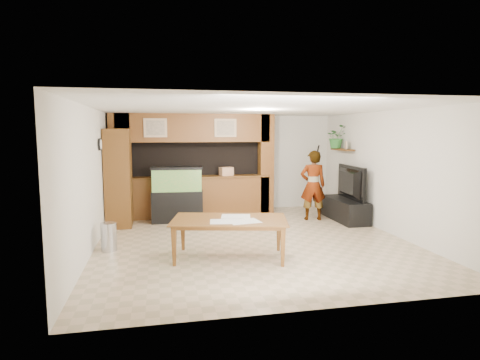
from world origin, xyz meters
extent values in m
plane|color=tan|center=(0.00, 0.00, 0.00)|extent=(6.50, 6.50, 0.00)
plane|color=white|center=(0.00, 0.00, 2.60)|extent=(6.50, 6.50, 0.00)
plane|color=beige|center=(0.00, 3.25, 1.30)|extent=(6.00, 0.00, 6.00)
plane|color=beige|center=(-3.00, 0.00, 1.30)|extent=(0.00, 6.50, 6.50)
plane|color=beige|center=(3.00, 0.00, 1.30)|extent=(0.00, 6.50, 6.50)
cube|color=brown|center=(-0.90, 2.45, 0.50)|extent=(3.80, 0.35, 1.00)
cube|color=brown|center=(-0.90, 2.45, 1.02)|extent=(3.80, 0.43, 0.04)
cube|color=brown|center=(-0.90, 2.45, 2.25)|extent=(3.80, 0.35, 0.70)
cube|color=brown|center=(-2.70, 2.45, 1.30)|extent=(0.50, 0.35, 2.60)
cube|color=brown|center=(0.95, 2.45, 1.30)|extent=(0.35, 0.35, 2.60)
cube|color=black|center=(-0.90, 3.00, 1.45)|extent=(4.20, 0.45, 0.85)
cube|color=tan|center=(-1.85, 2.26, 2.25)|extent=(0.55, 0.03, 0.45)
cube|color=tan|center=(-1.85, 2.24, 2.25)|extent=(0.43, 0.01, 0.35)
cube|color=tan|center=(-0.15, 2.26, 2.25)|extent=(0.55, 0.03, 0.45)
cube|color=tan|center=(-0.15, 2.24, 2.25)|extent=(0.43, 0.01, 0.35)
cylinder|color=black|center=(-2.97, 1.00, 1.90)|extent=(0.04, 0.25, 0.25)
cylinder|color=white|center=(-2.94, 1.00, 1.90)|extent=(0.01, 0.21, 0.21)
cube|color=brown|center=(2.85, 1.95, 1.70)|extent=(0.25, 0.90, 0.04)
cube|color=brown|center=(-2.70, 1.85, 1.11)|extent=(0.56, 0.91, 2.22)
cylinder|color=#B2B2B7|center=(-2.72, -0.19, 0.26)|extent=(0.28, 0.28, 0.52)
cube|color=black|center=(-1.38, 1.95, 0.38)|extent=(1.20, 0.45, 0.75)
cube|color=#2F7745|center=(-1.38, 1.95, 1.01)|extent=(1.15, 0.42, 0.52)
cube|color=black|center=(-1.38, 1.95, 1.30)|extent=(1.20, 0.45, 0.06)
cube|color=black|center=(2.65, 1.31, 0.26)|extent=(0.58, 1.57, 0.52)
imported|color=black|center=(2.65, 1.31, 0.93)|extent=(0.25, 1.42, 0.82)
cube|color=tan|center=(2.85, 1.76, 1.82)|extent=(0.07, 0.15, 0.20)
imported|color=#2B6D2C|center=(2.82, 2.26, 2.03)|extent=(0.63, 0.57, 0.61)
imported|color=#A28059|center=(1.89, 1.52, 0.85)|extent=(0.68, 0.51, 1.71)
cylinder|color=black|center=(1.94, 1.36, 1.76)|extent=(0.04, 0.11, 0.17)
imported|color=brown|center=(-0.65, -1.08, 0.34)|extent=(2.13, 1.48, 0.68)
cube|color=silver|center=(-0.44, -1.29, 0.69)|extent=(0.55, 0.44, 0.01)
cube|color=silver|center=(-0.75, -1.23, 0.69)|extent=(0.54, 0.43, 0.01)
cube|color=silver|center=(-0.50, -0.88, 0.69)|extent=(0.56, 0.46, 0.01)
cube|color=tan|center=(-0.10, 2.45, 1.15)|extent=(0.37, 0.30, 0.22)
camera|label=1|loc=(-1.81, -7.62, 2.16)|focal=30.00mm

